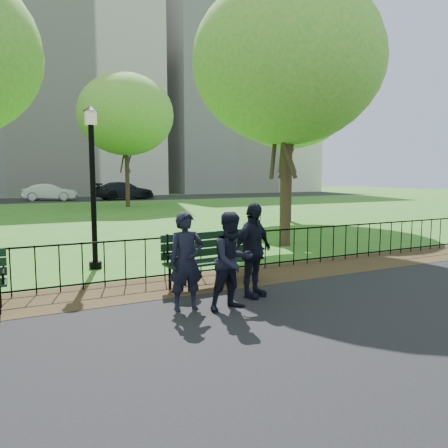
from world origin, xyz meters
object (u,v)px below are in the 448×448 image
tree_far_e (126,115)px  person_right (253,250)px  park_bench_main (201,252)px  lamppost (93,181)px  sedan_silver (50,192)px  person_left (186,261)px  tree_near_e (287,63)px  sedan_dark (125,191)px  person_mid (232,261)px  tree_mid_e (290,91)px

tree_far_e → person_right: 24.11m
park_bench_main → tree_far_e: 23.27m
lamppost → sedan_silver: size_ratio=0.84×
sedan_silver → person_right: bearing=-161.2°
person_left → sedan_silver: bearing=92.0°
park_bench_main → sedan_silver: size_ratio=0.46×
tree_near_e → sedan_dark: tree_near_e is taller
tree_far_e → person_left: (-5.30, -23.31, -5.42)m
tree_far_e → tree_near_e: bearing=-90.5°
lamppost → person_mid: bearing=-72.5°
tree_near_e → tree_mid_e: tree_mid_e is taller
tree_mid_e → sedan_silver: bearing=109.1°
tree_far_e → sedan_dark: size_ratio=1.66×
park_bench_main → tree_near_e: 7.30m
tree_mid_e → person_mid: (-8.82, -10.81, -5.19)m
park_bench_main → sedan_silver: bearing=84.6°
person_left → person_right: person_right is taller
lamppost → tree_mid_e: 12.76m
lamppost → tree_mid_e: bearing=33.2°
tree_far_e → person_right: tree_far_e is taller
tree_near_e → park_bench_main: bearing=-141.5°
person_mid → person_right: person_right is taller
tree_mid_e → person_left: size_ratio=5.56×
tree_near_e → tree_mid_e: 7.32m
person_mid → tree_far_e: bearing=71.9°
sedan_silver → person_mid: bearing=-162.3°
lamppost → person_right: (1.96, -3.71, -1.16)m
lamppost → person_mid: 4.53m
person_left → sedan_silver: person_left is taller
lamppost → tree_far_e: (5.96, 19.46, 4.21)m
lamppost → person_left: bearing=-80.2°
tree_near_e → person_mid: tree_near_e is taller
tree_near_e → tree_far_e: size_ratio=0.87×
person_right → sedan_dark: (6.20, 32.48, -0.04)m
sedan_silver → person_left: bearing=-163.5°
lamppost → tree_mid_e: (10.14, 6.65, 3.98)m
tree_far_e → person_right: (-4.00, -23.16, -5.37)m
park_bench_main → tree_far_e: bearing=74.1°
park_bench_main → lamppost: (-1.44, 2.70, 1.31)m
person_right → lamppost: bearing=96.1°
tree_near_e → tree_mid_e: size_ratio=0.90×
lamppost → park_bench_main: bearing=-61.9°
person_left → person_right: bearing=10.7°
tree_near_e → sedan_silver: tree_near_e is taller
tree_mid_e → tree_far_e: bearing=108.0°
tree_mid_e → sedan_silver: size_ratio=1.99×
park_bench_main → person_right: (0.52, -1.01, 0.15)m
tree_far_e → sedan_dark: 11.00m
tree_mid_e → person_mid: 14.89m
tree_far_e → sedan_dark: (2.20, 9.32, -5.41)m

